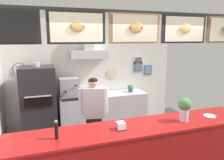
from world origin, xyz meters
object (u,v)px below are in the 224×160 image
(pizza_oven, at_px, (39,104))
(basil_vase, at_px, (184,108))
(potted_rosemary, at_px, (95,91))
(potted_oregano, at_px, (131,88))
(pepper_grinder, at_px, (56,130))
(shop_worker, at_px, (94,115))
(espresso_machine, at_px, (69,88))
(napkin_holder, at_px, (121,126))
(condiment_plate, at_px, (210,116))

(pizza_oven, bearing_deg, basil_vase, -47.72)
(pizza_oven, height_order, potted_rosemary, pizza_oven)
(potted_rosemary, bearing_deg, potted_oregano, -0.05)
(basil_vase, xyz_separation_m, pepper_grinder, (-1.91, 0.01, -0.08))
(shop_worker, relative_size, potted_rosemary, 8.69)
(potted_rosemary, bearing_deg, pepper_grinder, -114.34)
(espresso_machine, height_order, pepper_grinder, espresso_machine)
(pizza_oven, bearing_deg, potted_rosemary, 5.15)
(basil_vase, height_order, napkin_holder, basil_vase)
(shop_worker, distance_m, napkin_holder, 1.19)
(shop_worker, distance_m, potted_rosemary, 1.33)
(basil_vase, height_order, condiment_plate, basil_vase)
(condiment_plate, height_order, pepper_grinder, pepper_grinder)
(espresso_machine, height_order, condiment_plate, espresso_machine)
(condiment_plate, bearing_deg, potted_rosemary, 118.59)
(basil_vase, bearing_deg, pizza_oven, 132.28)
(espresso_machine, height_order, napkin_holder, espresso_machine)
(pizza_oven, xyz_separation_m, potted_oregano, (2.32, 0.12, 0.16))
(shop_worker, distance_m, espresso_machine, 1.31)
(shop_worker, height_order, condiment_plate, shop_worker)
(basil_vase, relative_size, pepper_grinder, 1.46)
(potted_rosemary, bearing_deg, pizza_oven, -174.85)
(potted_rosemary, relative_size, condiment_plate, 0.94)
(potted_oregano, height_order, napkin_holder, napkin_holder)
(basil_vase, bearing_deg, potted_oregano, 85.83)
(espresso_machine, xyz_separation_m, basil_vase, (1.44, -2.44, 0.11))
(potted_rosemary, distance_m, napkin_holder, 2.46)
(potted_oregano, xyz_separation_m, potted_rosemary, (-0.98, 0.00, -0.00))
(shop_worker, xyz_separation_m, espresso_machine, (-0.30, 1.25, 0.29))
(shop_worker, relative_size, potted_oregano, 8.18)
(pizza_oven, bearing_deg, pepper_grinder, -84.43)
(espresso_machine, distance_m, potted_oregano, 1.62)
(potted_oregano, bearing_deg, potted_rosemary, 179.95)
(potted_oregano, xyz_separation_m, basil_vase, (-0.18, -2.47, 0.24))
(shop_worker, relative_size, pepper_grinder, 6.29)
(shop_worker, relative_size, basil_vase, 4.31)
(napkin_holder, bearing_deg, pizza_oven, 115.44)
(potted_oregano, bearing_deg, espresso_machine, -178.86)
(pepper_grinder, bearing_deg, pizza_oven, 95.57)
(napkin_holder, xyz_separation_m, pepper_grinder, (-0.88, -0.01, 0.08))
(shop_worker, bearing_deg, condiment_plate, 157.22)
(espresso_machine, relative_size, potted_rosemary, 2.75)
(potted_rosemary, relative_size, napkin_holder, 1.27)
(potted_rosemary, distance_m, basil_vase, 2.61)
(basil_vase, bearing_deg, shop_worker, 133.76)
(espresso_machine, relative_size, potted_oregano, 2.59)
(shop_worker, height_order, potted_rosemary, shop_worker)
(condiment_plate, bearing_deg, napkin_holder, -179.74)
(pizza_oven, height_order, condiment_plate, pizza_oven)
(pizza_oven, xyz_separation_m, espresso_machine, (0.70, 0.09, 0.29))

